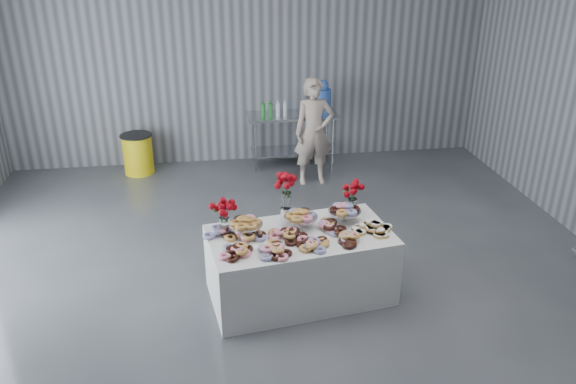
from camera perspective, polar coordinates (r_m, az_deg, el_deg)
name	(u,v)px	position (r m, az deg, el deg)	size (l,w,h in m)	color
ground	(287,310)	(6.03, -0.14, -11.87)	(9.00, 9.00, 0.00)	#3A3D42
room_walls	(254,56)	(4.99, -3.49, 13.62)	(8.04, 9.04, 4.02)	gray
display_table	(300,265)	(6.06, 1.24, -7.42)	(1.90, 1.00, 0.75)	silver
prep_table	(293,130)	(9.49, 0.47, 6.31)	(1.50, 0.60, 0.90)	silver
donut_mounds	(301,233)	(5.80, 1.35, -4.15)	(1.80, 0.80, 0.09)	#C98B49
cake_stand_left	(245,223)	(5.81, -4.36, -3.14)	(0.36, 0.36, 0.17)	silver
cake_stand_mid	(301,215)	(5.94, 1.30, -2.39)	(0.36, 0.36, 0.17)	silver
cake_stand_right	(345,209)	(6.10, 5.79, -1.78)	(0.36, 0.36, 0.17)	silver
danish_pile	(373,226)	(5.97, 8.61, -3.48)	(0.48, 0.48, 0.11)	white
bouquet_left	(224,208)	(5.79, -6.55, -1.58)	(0.26, 0.26, 0.42)	white
bouquet_right	(353,189)	(6.21, 6.62, 0.28)	(0.26, 0.26, 0.42)	white
bouquet_center	(286,188)	(5.99, -0.17, 0.36)	(0.26, 0.26, 0.57)	silver
water_jug	(322,98)	(9.42, 3.52, 9.50)	(0.28, 0.28, 0.55)	#3E71D4
drink_bottles	(274,109)	(9.23, -1.42, 8.48)	(0.54, 0.08, 0.27)	#268C33
person	(314,132)	(8.70, 2.64, 6.10)	(0.61, 0.40, 1.68)	#CC8C93
trash_barrel	(138,154)	(9.56, -15.00, 3.76)	(0.52, 0.52, 0.66)	yellow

